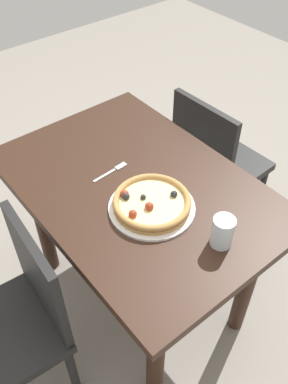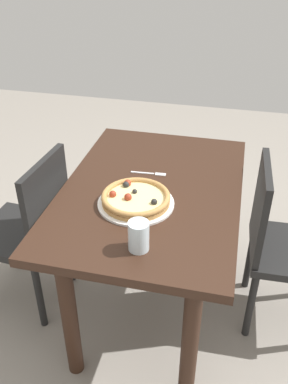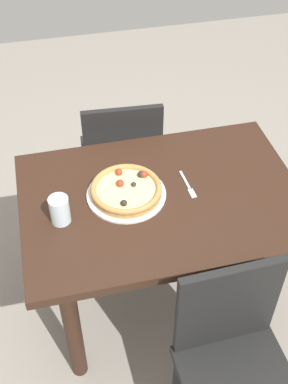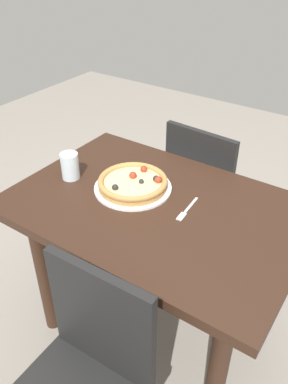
% 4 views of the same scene
% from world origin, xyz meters
% --- Properties ---
extents(ground_plane, '(6.00, 6.00, 0.00)m').
position_xyz_m(ground_plane, '(0.00, 0.00, 0.00)').
color(ground_plane, gray).
extents(dining_table, '(1.13, 0.78, 0.76)m').
position_xyz_m(dining_table, '(0.00, 0.00, 0.63)').
color(dining_table, '#331E14').
rests_on(dining_table, ground).
extents(chair_near, '(0.43, 0.43, 0.87)m').
position_xyz_m(chair_near, '(0.05, -0.60, 0.47)').
color(chair_near, black).
rests_on(chair_near, ground).
extents(chair_far, '(0.41, 0.41, 0.87)m').
position_xyz_m(chair_far, '(-0.12, 0.60, 0.47)').
color(chair_far, black).
rests_on(chair_far, ground).
extents(plate, '(0.32, 0.32, 0.01)m').
position_xyz_m(plate, '(0.14, -0.04, 0.77)').
color(plate, white).
rests_on(plate, dining_table).
extents(pizza, '(0.29, 0.29, 0.05)m').
position_xyz_m(pizza, '(0.14, -0.04, 0.79)').
color(pizza, '#B78447').
rests_on(pizza, plate).
extents(fork, '(0.03, 0.17, 0.00)m').
position_xyz_m(fork, '(-0.12, -0.03, 0.77)').
color(fork, silver).
rests_on(fork, dining_table).
extents(drinking_glass, '(0.08, 0.08, 0.11)m').
position_xyz_m(drinking_glass, '(0.41, 0.04, 0.82)').
color(drinking_glass, silver).
rests_on(drinking_glass, dining_table).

